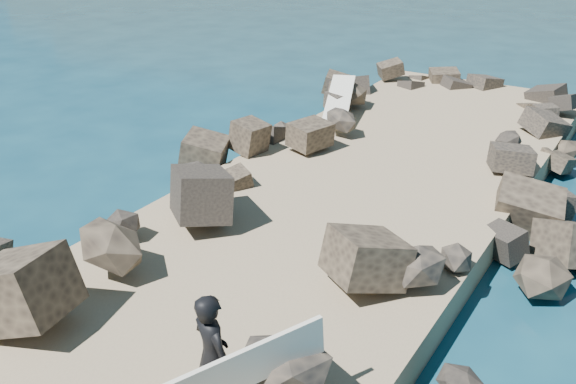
% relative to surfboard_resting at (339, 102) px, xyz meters
% --- Properties ---
extents(ground, '(800.00, 800.00, 0.00)m').
position_rel_surfboard_resting_xyz_m(ground, '(2.36, -5.36, -1.04)').
color(ground, '#0F384C').
rests_on(ground, ground).
extents(jetty, '(6.00, 26.00, 0.60)m').
position_rel_surfboard_resting_xyz_m(jetty, '(2.36, -7.36, -0.74)').
color(jetty, '#8C7759').
rests_on(jetty, ground).
extents(riprap_left, '(2.60, 22.00, 1.00)m').
position_rel_surfboard_resting_xyz_m(riprap_left, '(-0.54, -6.86, -0.54)').
color(riprap_left, black).
rests_on(riprap_left, ground).
extents(riprap_right, '(2.60, 22.00, 1.00)m').
position_rel_surfboard_resting_xyz_m(riprap_right, '(5.26, -6.86, -0.54)').
color(riprap_right, black).
rests_on(riprap_right, ground).
extents(surfboard_resting, '(1.48, 2.51, 0.08)m').
position_rel_surfboard_resting_xyz_m(surfboard_resting, '(0.00, 0.00, 0.00)').
color(surfboard_resting, white).
rests_on(surfboard_resting, riprap_left).
extents(surfer_with_board, '(1.26, 1.80, 1.60)m').
position_rel_surfboard_resting_xyz_m(surfer_with_board, '(3.88, -10.27, 0.36)').
color(surfer_with_board, black).
rests_on(surfer_with_board, jetty).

